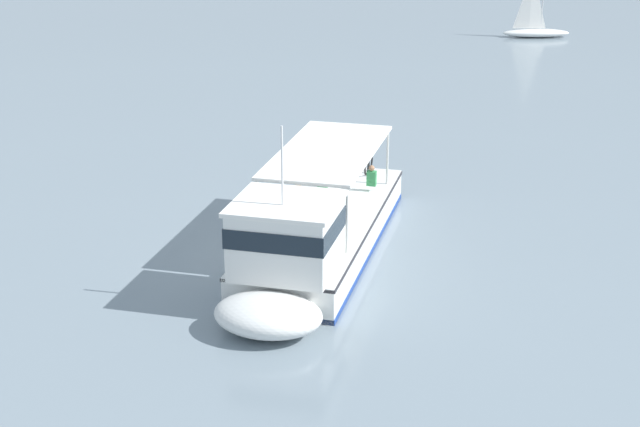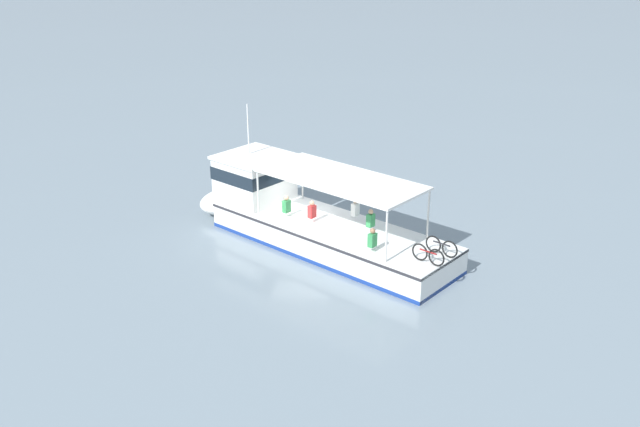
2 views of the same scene
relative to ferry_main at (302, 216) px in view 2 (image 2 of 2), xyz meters
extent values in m
plane|color=gray|center=(0.03, -0.34, -1.02)|extent=(400.00, 400.00, 0.00)
cube|color=white|center=(-1.33, 0.91, -0.47)|extent=(10.73, 8.71, 1.10)
ellipsoid|color=white|center=(3.80, -2.57, -0.47)|extent=(3.47, 3.67, 1.01)
cube|color=navy|center=(-1.33, 0.91, -0.92)|extent=(10.76, 8.74, 0.16)
cube|color=#2D2D33|center=(-1.33, 0.91, 0.00)|extent=(10.77, 8.76, 0.10)
cube|color=white|center=(2.31, -1.56, 1.03)|extent=(3.68, 3.71, 1.90)
cube|color=#19232D|center=(2.31, -1.56, 1.37)|extent=(3.75, 3.79, 0.56)
cube|color=white|center=(2.31, -1.56, 2.04)|extent=(3.90, 3.93, 0.12)
cube|color=white|center=(-1.71, 1.16, 2.13)|extent=(7.20, 6.20, 0.10)
cylinder|color=silver|center=(1.75, 0.46, 1.08)|extent=(0.08, 0.08, 2.00)
cylinder|color=silver|center=(0.22, -1.79, 1.08)|extent=(0.08, 0.08, 2.00)
cylinder|color=silver|center=(-3.63, 4.11, 1.08)|extent=(0.08, 0.08, 2.00)
cylinder|color=silver|center=(-5.16, 1.86, 1.08)|extent=(0.08, 0.08, 2.00)
cylinder|color=silver|center=(2.56, -1.73, 3.20)|extent=(0.06, 0.06, 2.20)
sphere|color=white|center=(0.48, -2.47, -0.52)|extent=(0.36, 0.36, 0.36)
sphere|color=white|center=(-2.25, -0.62, -0.52)|extent=(0.36, 0.36, 0.36)
sphere|color=white|center=(-4.82, 1.12, -0.52)|extent=(0.36, 0.36, 0.36)
torus|color=black|center=(-4.85, 3.83, 0.41)|extent=(0.58, 0.42, 0.66)
torus|color=black|center=(-5.43, 4.23, 0.41)|extent=(0.58, 0.42, 0.66)
cylinder|color=maroon|center=(-5.14, 4.03, 0.53)|extent=(0.61, 0.44, 0.06)
torus|color=black|center=(-5.35, 3.09, 0.41)|extent=(0.58, 0.42, 0.66)
torus|color=black|center=(-5.93, 3.48, 0.41)|extent=(0.58, 0.42, 0.66)
cylinder|color=#232328|center=(-5.64, 3.29, 0.53)|extent=(0.61, 0.44, 0.06)
cube|color=#338C4C|center=(-3.11, 3.29, 0.54)|extent=(0.36, 0.39, 0.52)
sphere|color=#9E7051|center=(-3.11, 3.29, 0.91)|extent=(0.20, 0.20, 0.20)
cube|color=#338C4C|center=(-2.95, 1.43, 0.54)|extent=(0.36, 0.39, 0.52)
sphere|color=tan|center=(-2.95, 1.43, 0.91)|extent=(0.20, 0.20, 0.20)
cube|color=white|center=(-2.27, 0.33, 0.54)|extent=(0.36, 0.39, 0.52)
sphere|color=beige|center=(-2.27, 0.33, 0.91)|extent=(0.20, 0.20, 0.20)
cube|color=red|center=(-0.53, 0.79, 0.54)|extent=(0.36, 0.39, 0.52)
sphere|color=tan|center=(-0.53, 0.79, 0.91)|extent=(0.20, 0.20, 0.20)
cube|color=#338C4C|center=(0.59, 0.34, 0.54)|extent=(0.36, 0.39, 0.52)
sphere|color=tan|center=(0.59, 0.34, 0.91)|extent=(0.20, 0.20, 0.20)
camera|label=1|loc=(25.43, -8.96, 10.73)|focal=53.08mm
camera|label=2|loc=(-3.95, 26.61, 11.16)|focal=38.88mm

